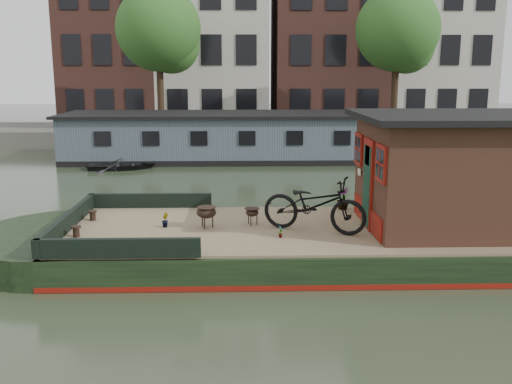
{
  "coord_description": "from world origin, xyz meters",
  "views": [
    {
      "loc": [
        -2.27,
        -11.76,
        3.92
      ],
      "look_at": [
        -1.94,
        0.5,
        1.33
      ],
      "focal_mm": 40.0,
      "sensor_mm": 36.0,
      "label": 1
    }
  ],
  "objects_px": {
    "cabin": "(451,170)",
    "bicycle": "(314,204)",
    "brazier_rear": "(206,217)",
    "dinghy": "(122,162)",
    "brazier_front": "(252,216)"
  },
  "relations": [
    {
      "from": "cabin",
      "to": "dinghy",
      "type": "bearing_deg",
      "value": 129.13
    },
    {
      "from": "brazier_rear",
      "to": "dinghy",
      "type": "height_order",
      "value": "brazier_rear"
    },
    {
      "from": "bicycle",
      "to": "dinghy",
      "type": "relative_size",
      "value": 0.8
    },
    {
      "from": "bicycle",
      "to": "dinghy",
      "type": "distance_m",
      "value": 13.46
    },
    {
      "from": "cabin",
      "to": "brazier_rear",
      "type": "distance_m",
      "value": 5.29
    },
    {
      "from": "brazier_front",
      "to": "brazier_rear",
      "type": "relative_size",
      "value": 0.82
    },
    {
      "from": "cabin",
      "to": "bicycle",
      "type": "xyz_separation_m",
      "value": [
        -2.94,
        -0.31,
        -0.65
      ]
    },
    {
      "from": "cabin",
      "to": "dinghy",
      "type": "height_order",
      "value": "cabin"
    },
    {
      "from": "bicycle",
      "to": "dinghy",
      "type": "height_order",
      "value": "bicycle"
    },
    {
      "from": "cabin",
      "to": "brazier_front",
      "type": "height_order",
      "value": "cabin"
    },
    {
      "from": "bicycle",
      "to": "brazier_rear",
      "type": "xyz_separation_m",
      "value": [
        -2.26,
        0.36,
        -0.35
      ]
    },
    {
      "from": "bicycle",
      "to": "brazier_rear",
      "type": "relative_size",
      "value": 4.82
    },
    {
      "from": "brazier_rear",
      "to": "brazier_front",
      "type": "bearing_deg",
      "value": 11.53
    },
    {
      "from": "brazier_rear",
      "to": "bicycle",
      "type": "bearing_deg",
      "value": -9.05
    },
    {
      "from": "cabin",
      "to": "brazier_front",
      "type": "relative_size",
      "value": 10.71
    }
  ]
}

